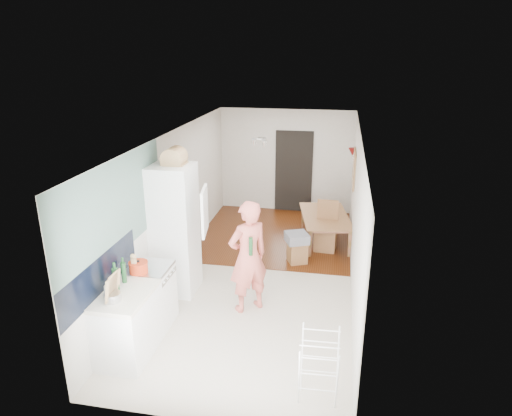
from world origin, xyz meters
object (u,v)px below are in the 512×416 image
(dining_table, at_px, (326,231))
(stool, at_px, (297,252))
(dining_chair, at_px, (326,227))
(person, at_px, (248,247))
(drying_rack, at_px, (319,369))

(dining_table, bearing_deg, stool, 145.40)
(dining_chair, height_order, stool, dining_chair)
(person, xyz_separation_m, stool, (0.58, 1.76, -0.83))
(dining_table, distance_m, stool, 1.19)
(dining_chair, bearing_deg, person, -110.28)
(drying_rack, bearing_deg, stool, 96.89)
(dining_chair, bearing_deg, drying_rack, -85.05)
(dining_table, distance_m, dining_chair, 0.48)
(person, distance_m, drying_rack, 2.21)
(person, bearing_deg, dining_table, -151.33)
(stool, bearing_deg, dining_table, 65.70)
(drying_rack, bearing_deg, person, 121.05)
(dining_chair, relative_size, drying_rack, 1.17)
(stool, distance_m, drying_rack, 3.57)
(dining_chair, relative_size, stool, 2.31)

